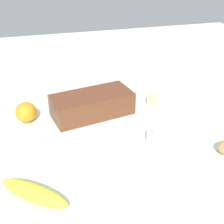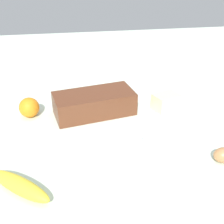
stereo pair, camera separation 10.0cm
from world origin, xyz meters
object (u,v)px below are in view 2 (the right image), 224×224
object	(u,v)px
banana	(20,186)
egg_near_butter	(224,155)
loaf_pan	(94,103)
flour_bowl	(162,139)
orange_fruit	(29,107)
butter_block	(166,102)

from	to	relation	value
banana	egg_near_butter	world-z (taller)	egg_near_butter
loaf_pan	flour_bowl	bearing A→B (deg)	-64.11
flour_bowl	orange_fruit	distance (m)	0.48
loaf_pan	flour_bowl	size ratio (longest dim) A/B	2.49
banana	orange_fruit	bearing A→B (deg)	91.18
orange_fruit	butter_block	world-z (taller)	orange_fruit
banana	butter_block	distance (m)	0.60
butter_block	egg_near_butter	bearing A→B (deg)	-78.27
orange_fruit	banana	bearing A→B (deg)	-88.82
banana	butter_block	xyz separation A→B (m)	(0.48, 0.35, 0.01)
banana	orange_fruit	world-z (taller)	orange_fruit
loaf_pan	egg_near_butter	xyz separation A→B (m)	(0.33, -0.33, -0.02)
loaf_pan	flour_bowl	xyz separation A→B (m)	(0.18, -0.24, -0.01)
banana	loaf_pan	bearing A→B (deg)	58.76
butter_block	egg_near_butter	size ratio (longest dim) A/B	1.56
flour_bowl	butter_block	world-z (taller)	flour_bowl
butter_block	egg_near_butter	distance (m)	0.32
flour_bowl	egg_near_butter	distance (m)	0.18
banana	orange_fruit	distance (m)	0.38
loaf_pan	egg_near_butter	bearing A→B (deg)	-55.84
flour_bowl	orange_fruit	size ratio (longest dim) A/B	1.70
butter_block	orange_fruit	bearing A→B (deg)	177.24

